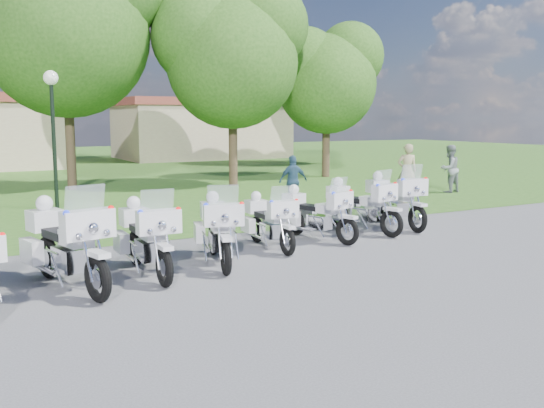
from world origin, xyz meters
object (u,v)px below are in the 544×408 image
motorcycle_2 (66,243)px  bystander_a (407,171)px  motorcycle_6 (316,213)px  motorcycle_4 (218,228)px  bystander_b (449,169)px  motorcycle_8 (394,199)px  motorcycle_3 (146,237)px  motorcycle_5 (269,221)px  motorcycle_7 (360,205)px  lamp_post (52,105)px  bystander_c (293,181)px

motorcycle_2 → bystander_a: 13.88m
motorcycle_6 → bystander_a: 8.17m
motorcycle_4 → bystander_b: size_ratio=1.31×
motorcycle_4 → motorcycle_8: motorcycle_8 is taller
motorcycle_4 → bystander_b: bearing=-137.7°
motorcycle_3 → motorcycle_8: motorcycle_8 is taller
motorcycle_3 → motorcycle_5: motorcycle_3 is taller
motorcycle_5 → motorcycle_6: motorcycle_6 is taller
motorcycle_7 → lamp_post: size_ratio=0.55×
bystander_a → bystander_b: size_ratio=1.06×
motorcycle_6 → motorcycle_5: bearing=-4.4°
motorcycle_5 → lamp_post: lamp_post is taller
motorcycle_6 → motorcycle_8: bearing=174.6°
motorcycle_5 → bystander_a: 9.48m
motorcycle_5 → lamp_post: (-2.99, 8.30, 2.58)m
motorcycle_3 → motorcycle_7: size_ratio=1.03×
motorcycle_8 → lamp_post: bearing=-41.1°
motorcycle_6 → motorcycle_3: bearing=-0.8°
motorcycle_2 → motorcycle_7: 7.43m
lamp_post → bystander_c: size_ratio=2.60×
bystander_c → motorcycle_4: bearing=53.4°
motorcycle_2 → motorcycle_5: size_ratio=1.24×
bystander_a → bystander_c: bystander_a is taller
motorcycle_3 → motorcycle_5: size_ratio=1.14×
lamp_post → motorcycle_2: bearing=-98.4°
motorcycle_4 → motorcycle_6: motorcycle_4 is taller
bystander_b → lamp_post: bearing=-17.7°
motorcycle_3 → motorcycle_6: (4.35, 1.17, -0.05)m
motorcycle_6 → bystander_b: bystander_b is taller
lamp_post → bystander_b: lamp_post is taller
motorcycle_4 → lamp_post: lamp_post is taller
motorcycle_8 → bystander_a: bystander_a is taller
bystander_a → motorcycle_2: bearing=54.5°
motorcycle_2 → bystander_c: motorcycle_2 is taller
motorcycle_8 → bystander_c: size_ratio=1.53×
motorcycle_3 → motorcycle_7: 6.00m
lamp_post → bystander_c: bearing=-26.1°
motorcycle_7 → motorcycle_4: bearing=4.5°
motorcycle_2 → lamp_post: size_ratio=0.62×
motorcycle_2 → motorcycle_8: (8.47, 1.91, -0.05)m
motorcycle_4 → bystander_b: (12.07, 6.04, 0.22)m
motorcycle_6 → bystander_b: bearing=-167.1°
motorcycle_6 → bystander_a: size_ratio=1.15×
motorcycle_7 → bystander_c: 4.55m
motorcycle_6 → motorcycle_8: 2.75m
motorcycle_2 → bystander_b: (14.95, 6.45, 0.15)m
motorcycle_8 → bystander_b: (6.48, 4.54, 0.20)m
motorcycle_3 → motorcycle_4: size_ratio=1.03×
motorcycle_2 → motorcycle_4: (2.88, 0.41, -0.07)m
motorcycle_3 → bystander_a: bearing=-152.0°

